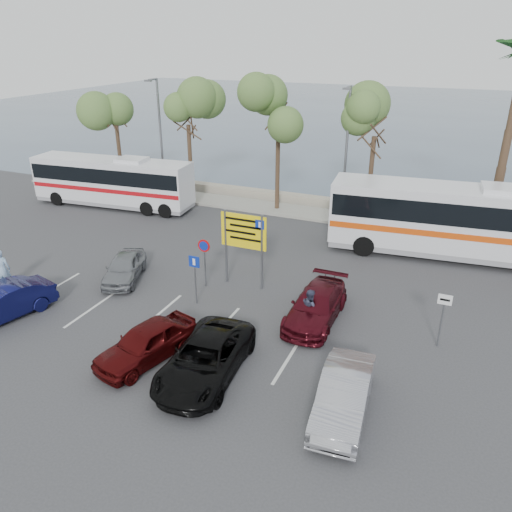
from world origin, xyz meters
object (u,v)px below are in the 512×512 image
at_px(direction_sign, 244,237).
at_px(suv_black, 205,359).
at_px(street_lamp_right, 346,148).
at_px(car_blue, 1,304).
at_px(car_red, 146,343).
at_px(street_lamp_left, 160,133).
at_px(car_maroon, 316,306).
at_px(car_silver_b, 344,395).
at_px(coach_bus_right, 457,224).
at_px(car_silver_a, 124,267).
at_px(coach_bus_left, 113,183).
at_px(pedestrian_far, 310,308).
at_px(pedestrian_near, 2,270).

xyz_separation_m(direction_sign, suv_black, (1.60, -6.70, -1.75)).
xyz_separation_m(street_lamp_right, car_blue, (-9.90, -17.02, -3.89)).
relative_size(street_lamp_right, car_red, 1.99).
bearing_deg(street_lamp_left, suv_black, -53.48).
distance_m(car_maroon, suv_black, 5.55).
bearing_deg(car_red, car_silver_b, 15.51).
height_order(street_lamp_left, car_silver_b, street_lamp_left).
distance_m(street_lamp_right, coach_bus_right, 7.89).
xyz_separation_m(car_silver_a, car_red, (4.70, -5.00, 0.06)).
xyz_separation_m(car_blue, car_red, (7.10, 0.00, -0.02)).
relative_size(car_silver_a, car_blue, 0.85).
height_order(coach_bus_left, coach_bus_right, coach_bus_right).
distance_m(coach_bus_left, car_silver_b, 23.91).
distance_m(direction_sign, car_red, 6.97).
xyz_separation_m(suv_black, pedestrian_far, (2.30, 4.50, 0.13)).
relative_size(coach_bus_left, car_red, 2.78).
bearing_deg(direction_sign, car_silver_b, -46.31).
bearing_deg(direction_sign, pedestrian_near, -154.71).
height_order(car_silver_a, pedestrian_near, pedestrian_near).
bearing_deg(car_blue, car_maroon, 37.96).
distance_m(street_lamp_left, car_silver_b, 24.65).
relative_size(street_lamp_right, car_silver_a, 2.19).
distance_m(direction_sign, car_silver_b, 9.42).
distance_m(coach_bus_right, car_red, 16.99).
relative_size(car_silver_a, car_silver_b, 0.87).
relative_size(coach_bus_right, suv_black, 2.68).
height_order(direction_sign, car_silver_b, direction_sign).
xyz_separation_m(coach_bus_right, car_blue, (-16.66, -14.00, -1.14)).
xyz_separation_m(car_red, pedestrian_far, (4.70, 4.50, 0.12)).
height_order(direction_sign, car_silver_a, direction_sign).
bearing_deg(car_maroon, suv_black, -115.62).
xyz_separation_m(street_lamp_right, direction_sign, (-2.00, -10.32, -2.17)).
bearing_deg(direction_sign, pedestrian_far, -29.42).
xyz_separation_m(car_maroon, car_silver_b, (2.40, -5.00, 0.04)).
bearing_deg(pedestrian_near, coach_bus_right, 176.24).
bearing_deg(pedestrian_near, car_silver_b, 136.65).
xyz_separation_m(street_lamp_left, car_maroon, (15.00, -12.02, -3.95)).
xyz_separation_m(car_silver_b, pedestrian_near, (-16.37, 1.98, 0.30)).
bearing_deg(suv_black, car_silver_b, -4.52).
bearing_deg(coach_bus_left, coach_bus_right, 0.16).
height_order(direction_sign, car_maroon, direction_sign).
xyz_separation_m(car_maroon, pedestrian_far, (-0.10, -0.50, 0.15)).
xyz_separation_m(street_lamp_right, coach_bus_left, (-15.00, -3.08, -3.00)).
distance_m(car_maroon, car_silver_b, 5.55).
bearing_deg(pedestrian_far, coach_bus_right, -66.53).
height_order(car_silver_a, car_red, car_red).
distance_m(coach_bus_right, car_maroon, 10.25).
xyz_separation_m(coach_bus_left, car_red, (12.20, -13.94, -0.91)).
height_order(direction_sign, suv_black, direction_sign).
bearing_deg(street_lamp_right, car_red, -99.34).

